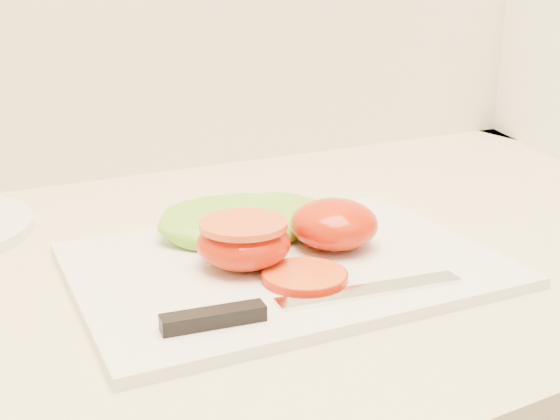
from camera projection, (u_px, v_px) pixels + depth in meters
cutting_board at (285, 265)px, 0.64m from camera, size 0.39×0.29×0.01m
tomato_half_dome at (334, 224)px, 0.66m from camera, size 0.08×0.08×0.05m
tomato_half_cut at (244, 242)px, 0.62m from camera, size 0.08×0.08×0.04m
tomato_slice_0 at (305, 276)px, 0.59m from camera, size 0.07×0.07×0.01m
lettuce_leaf_0 at (237, 222)px, 0.70m from camera, size 0.18×0.14×0.03m
lettuce_leaf_1 at (277, 216)px, 0.72m from camera, size 0.13×0.10×0.03m
knife at (279, 306)px, 0.54m from camera, size 0.26×0.04×0.01m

